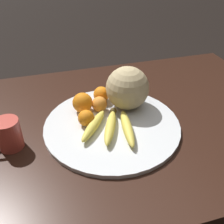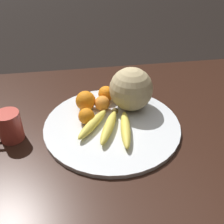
% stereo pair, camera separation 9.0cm
% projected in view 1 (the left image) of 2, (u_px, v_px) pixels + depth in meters
% --- Properties ---
extents(kitchen_table, '(1.61, 0.91, 0.72)m').
position_uv_depth(kitchen_table, '(93.00, 142.00, 1.00)').
color(kitchen_table, black).
rests_on(kitchen_table, ground_plane).
extents(fruit_bowl, '(0.48, 0.48, 0.01)m').
position_uv_depth(fruit_bowl, '(112.00, 125.00, 0.93)').
color(fruit_bowl, silver).
rests_on(fruit_bowl, kitchen_table).
extents(melon, '(0.16, 0.16, 0.16)m').
position_uv_depth(melon, '(127.00, 88.00, 0.97)').
color(melon, tan).
rests_on(melon, fruit_bowl).
extents(banana_bunch, '(0.20, 0.22, 0.03)m').
position_uv_depth(banana_bunch, '(111.00, 126.00, 0.88)').
color(banana_bunch, '#473819').
rests_on(banana_bunch, fruit_bowl).
extents(orange_front_left, '(0.07, 0.07, 0.07)m').
position_uv_depth(orange_front_left, '(83.00, 103.00, 0.97)').
color(orange_front_left, orange).
rests_on(orange_front_left, fruit_bowl).
extents(orange_front_right, '(0.06, 0.06, 0.06)m').
position_uv_depth(orange_front_right, '(86.00, 118.00, 0.91)').
color(orange_front_right, orange).
rests_on(orange_front_right, fruit_bowl).
extents(orange_mid_center, '(0.06, 0.06, 0.06)m').
position_uv_depth(orange_mid_center, '(99.00, 104.00, 0.98)').
color(orange_mid_center, orange).
rests_on(orange_mid_center, fruit_bowl).
extents(orange_back_left, '(0.06, 0.06, 0.06)m').
position_uv_depth(orange_back_left, '(101.00, 94.00, 1.03)').
color(orange_back_left, orange).
rests_on(orange_back_left, fruit_bowl).
extents(produce_tag, '(0.09, 0.09, 0.00)m').
position_uv_depth(produce_tag, '(91.00, 119.00, 0.94)').
color(produce_tag, white).
rests_on(produce_tag, fruit_bowl).
extents(ceramic_mug, '(0.12, 0.08, 0.10)m').
position_uv_depth(ceramic_mug, '(8.00, 134.00, 0.82)').
color(ceramic_mug, '#B74238').
rests_on(ceramic_mug, kitchen_table).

